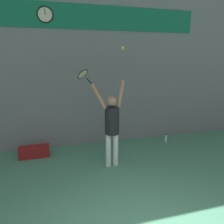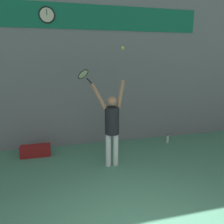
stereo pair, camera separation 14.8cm
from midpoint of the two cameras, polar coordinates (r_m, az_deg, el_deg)
back_wall at (r=6.94m, az=-4.95°, el=11.71°), size 18.00×0.10×5.00m
sponsor_banner at (r=6.98m, az=-5.12°, el=23.47°), size 6.88×0.02×0.70m
scoreboard_clock at (r=6.87m, az=-16.01°, el=23.20°), size 0.45×0.04×0.45m
tennis_player at (r=5.50m, az=0.73°, el=-2.93°), size 0.83×0.48×2.23m
tennis_racket at (r=5.58m, az=-6.65°, el=9.63°), size 0.40×0.41×0.37m
tennis_ball at (r=5.27m, az=3.69°, el=16.31°), size 0.06×0.06×0.06m
water_bottle at (r=7.60m, az=14.87°, el=-6.81°), size 0.07×0.07×0.29m
equipment_bag at (r=6.72m, az=-18.73°, el=-9.56°), size 0.83×0.30×0.32m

